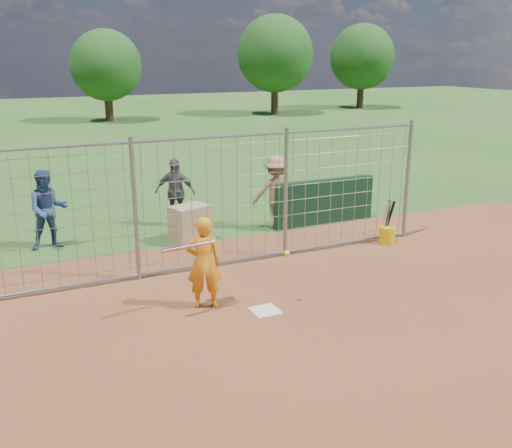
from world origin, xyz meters
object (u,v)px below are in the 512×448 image
bystander_a (48,210)px  equipment_bin (190,224)px  bystander_c (276,192)px  bystander_b (175,192)px  bucket_with_bats (387,233)px  batter (204,263)px

bystander_a → equipment_bin: bystander_a is taller
bystander_c → bystander_b: bearing=-14.2°
equipment_bin → bucket_with_bats: bucket_with_bats is taller
bystander_a → equipment_bin: 2.96m
batter → bystander_c: 4.61m
bystander_b → equipment_bin: bearing=-61.6°
batter → bystander_b: size_ratio=0.94×
bystander_c → bucket_with_bats: (1.65, -2.08, -0.61)m
bystander_b → bystander_c: (2.09, -1.15, 0.04)m
bystander_a → bystander_b: bystander_a is taller
bystander_a → bystander_c: 5.02m
bystander_c → bucket_with_bats: 2.72m
bystander_b → bucket_with_bats: 4.97m
bystander_c → bucket_with_bats: bearing=143.1°
bystander_a → batter: bearing=-64.5°
bystander_a → bucket_with_bats: bearing=-22.2°
batter → bystander_c: size_ratio=0.89×
equipment_bin → batter: bearing=-122.5°
bystander_a → bucket_with_bats: bystander_a is taller
bystander_b → bystander_a: bearing=-138.6°
equipment_bin → bystander_a: bearing=146.6°
bystander_b → bucket_with_bats: size_ratio=1.67×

